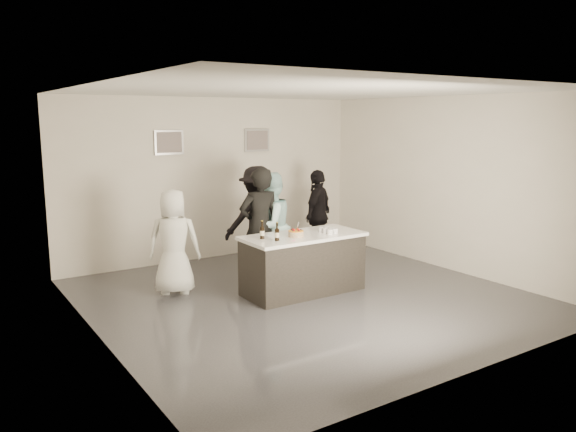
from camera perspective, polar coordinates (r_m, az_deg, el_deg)
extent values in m
plane|color=#3D3D42|center=(8.43, 1.89, -8.21)|extent=(6.00, 6.00, 0.00)
plane|color=white|center=(8.02, 2.01, 12.60)|extent=(6.00, 6.00, 0.00)
cube|color=silver|center=(10.67, -7.42, 3.79)|extent=(6.00, 0.04, 3.00)
cube|color=silver|center=(5.94, 18.91, -1.54)|extent=(6.00, 0.04, 3.00)
cube|color=silver|center=(6.83, -19.06, -0.10)|extent=(0.04, 6.00, 3.00)
cube|color=silver|center=(10.11, 15.98, 3.16)|extent=(0.04, 6.00, 3.00)
cube|color=#B2B2B7|center=(10.23, -12.01, 7.33)|extent=(0.54, 0.04, 0.44)
cube|color=#B2B2B7|center=(11.01, -3.18, 7.70)|extent=(0.54, 0.04, 0.44)
cube|color=white|center=(8.53, 1.52, -4.84)|extent=(1.86, 0.86, 0.90)
cylinder|color=orange|center=(8.27, 0.82, -1.85)|extent=(0.23, 0.23, 0.08)
cylinder|color=black|center=(8.11, -2.64, -1.43)|extent=(0.07, 0.07, 0.26)
cylinder|color=black|center=(7.98, -1.12, -1.61)|extent=(0.07, 0.07, 0.26)
cube|color=#CA6E13|center=(8.57, 4.13, -1.45)|extent=(0.19, 0.30, 0.08)
cube|color=pink|center=(8.02, 0.79, -2.48)|extent=(0.24, 0.08, 0.01)
imported|color=black|center=(8.84, -2.88, -1.10)|extent=(0.73, 0.52, 1.87)
imported|color=#A8DADC|center=(9.10, -1.87, -1.11)|extent=(1.04, 0.94, 1.77)
imported|color=white|center=(8.58, -11.51, -2.58)|extent=(0.93, 0.82, 1.59)
imported|color=black|center=(10.48, 3.06, 0.12)|extent=(1.06, 0.87, 1.69)
imported|color=black|center=(9.74, -3.11, -0.25)|extent=(1.23, 0.77, 1.81)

